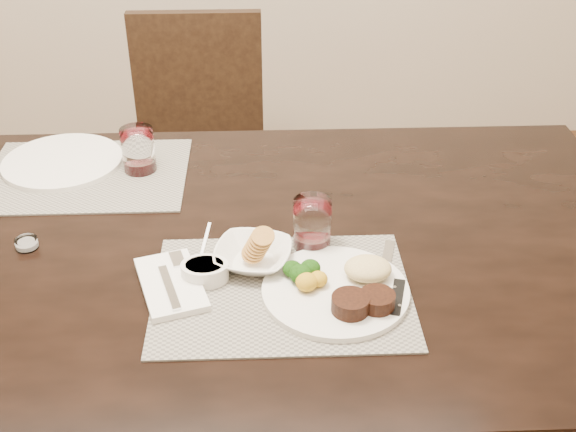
{
  "coord_description": "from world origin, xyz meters",
  "views": [
    {
      "loc": [
        0.2,
        -1.19,
        1.56
      ],
      "look_at": [
        0.25,
        -0.03,
        0.82
      ],
      "focal_mm": 45.0,
      "sensor_mm": 36.0,
      "label": 1
    }
  ],
  "objects_px": {
    "chair_far": "(199,142)",
    "cracker_bowl": "(253,255)",
    "steak_knife": "(394,290)",
    "wine_glass_near": "(312,226)",
    "far_plate": "(63,161)",
    "dinner_plate": "(343,288)"
  },
  "relations": [
    {
      "from": "chair_far",
      "to": "cracker_bowl",
      "type": "height_order",
      "value": "chair_far"
    },
    {
      "from": "chair_far",
      "to": "steak_knife",
      "type": "bearing_deg",
      "value": -68.74
    },
    {
      "from": "cracker_bowl",
      "to": "wine_glass_near",
      "type": "distance_m",
      "value": 0.13
    },
    {
      "from": "chair_far",
      "to": "wine_glass_near",
      "type": "height_order",
      "value": "chair_far"
    },
    {
      "from": "steak_knife",
      "to": "far_plate",
      "type": "height_order",
      "value": "same"
    },
    {
      "from": "chair_far",
      "to": "far_plate",
      "type": "relative_size",
      "value": 3.24
    },
    {
      "from": "chair_far",
      "to": "steak_knife",
      "type": "distance_m",
      "value": 1.22
    },
    {
      "from": "wine_glass_near",
      "to": "cracker_bowl",
      "type": "bearing_deg",
      "value": -153.99
    },
    {
      "from": "chair_far",
      "to": "far_plate",
      "type": "bearing_deg",
      "value": -113.8
    },
    {
      "from": "steak_knife",
      "to": "cracker_bowl",
      "type": "relative_size",
      "value": 1.4
    },
    {
      "from": "chair_far",
      "to": "cracker_bowl",
      "type": "relative_size",
      "value": 5.22
    },
    {
      "from": "cracker_bowl",
      "to": "far_plate",
      "type": "xyz_separation_m",
      "value": [
        -0.45,
        0.42,
        -0.01
      ]
    },
    {
      "from": "dinner_plate",
      "to": "wine_glass_near",
      "type": "distance_m",
      "value": 0.16
    },
    {
      "from": "dinner_plate",
      "to": "steak_knife",
      "type": "xyz_separation_m",
      "value": [
        0.09,
        0.0,
        -0.01
      ]
    },
    {
      "from": "steak_knife",
      "to": "far_plate",
      "type": "relative_size",
      "value": 0.87
    },
    {
      "from": "far_plate",
      "to": "steak_knife",
      "type": "bearing_deg",
      "value": -36.19
    },
    {
      "from": "chair_far",
      "to": "dinner_plate",
      "type": "xyz_separation_m",
      "value": [
        0.34,
        -1.12,
        0.27
      ]
    },
    {
      "from": "steak_knife",
      "to": "far_plate",
      "type": "xyz_separation_m",
      "value": [
        -0.7,
        0.51,
        0.0
      ]
    },
    {
      "from": "dinner_plate",
      "to": "wine_glass_near",
      "type": "relative_size",
      "value": 2.59
    },
    {
      "from": "dinner_plate",
      "to": "cracker_bowl",
      "type": "height_order",
      "value": "cracker_bowl"
    },
    {
      "from": "wine_glass_near",
      "to": "far_plate",
      "type": "bearing_deg",
      "value": 147.43
    },
    {
      "from": "chair_far",
      "to": "cracker_bowl",
      "type": "bearing_deg",
      "value": -79.86
    }
  ]
}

